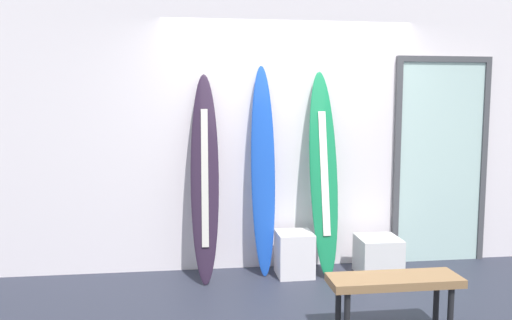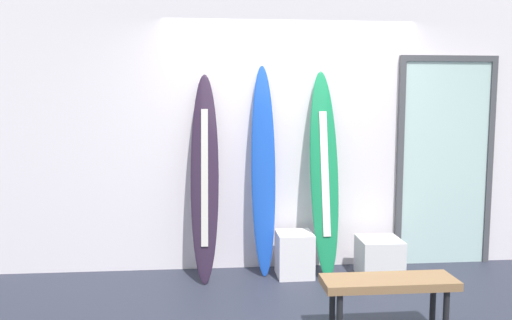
% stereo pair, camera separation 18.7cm
% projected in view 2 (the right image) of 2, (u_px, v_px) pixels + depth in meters
% --- Properties ---
extents(ground, '(8.00, 8.00, 0.04)m').
position_uv_depth(ground, '(312.00, 316.00, 3.97)').
color(ground, '#282C39').
extents(wall_back, '(7.20, 0.20, 2.80)m').
position_uv_depth(wall_back, '(289.00, 131.00, 5.11)').
color(wall_back, white).
rests_on(wall_back, ground).
extents(surfboard_charcoal, '(0.28, 0.50, 1.97)m').
position_uv_depth(surfboard_charcoal, '(205.00, 177.00, 4.71)').
color(surfboard_charcoal, '#2A1C30').
rests_on(surfboard_charcoal, ground).
extents(surfboard_cobalt, '(0.25, 0.31, 2.05)m').
position_uv_depth(surfboard_cobalt, '(263.00, 171.00, 4.84)').
color(surfboard_cobalt, blue).
rests_on(surfboard_cobalt, ground).
extents(surfboard_emerald, '(0.29, 0.46, 2.00)m').
position_uv_depth(surfboard_emerald, '(324.00, 175.00, 4.83)').
color(surfboard_emerald, '#187E4C').
rests_on(surfboard_emerald, ground).
extents(display_block_left, '(0.41, 0.41, 0.38)m').
position_uv_depth(display_block_left, '(379.00, 258.00, 4.83)').
color(display_block_left, silver).
rests_on(display_block_left, ground).
extents(display_block_center, '(0.35, 0.35, 0.43)m').
position_uv_depth(display_block_center, '(294.00, 254.00, 4.85)').
color(display_block_center, white).
rests_on(display_block_center, ground).
extents(glass_door, '(1.03, 0.06, 2.17)m').
position_uv_depth(glass_door, '(445.00, 158.00, 5.16)').
color(glass_door, silver).
rests_on(glass_door, ground).
extents(bench, '(0.96, 0.30, 0.43)m').
position_uv_depth(bench, '(389.00, 286.00, 3.55)').
color(bench, olive).
rests_on(bench, ground).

